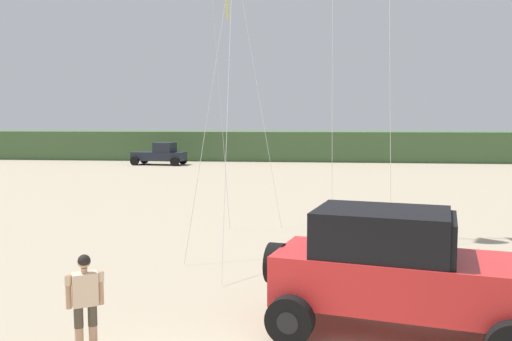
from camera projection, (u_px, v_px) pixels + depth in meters
The scene contains 4 objects.
dune_ridge at pixel (297, 145), 54.67m from camera, with size 90.00×8.94×2.83m, color #426038.
jeep at pixel (397, 269), 9.50m from camera, with size 5.02×3.29×2.26m.
person_watching at pixel (85, 298), 8.74m from camera, with size 0.55×0.44×1.67m.
distant_pickup at pixel (160, 154), 47.19m from camera, with size 4.76×2.78×1.98m.
Camera 1 is at (1.71, -6.57, 3.82)m, focal length 37.52 mm.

